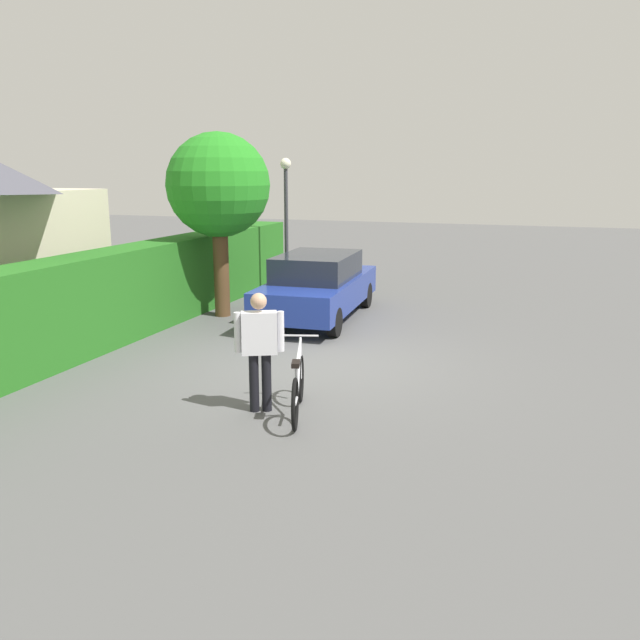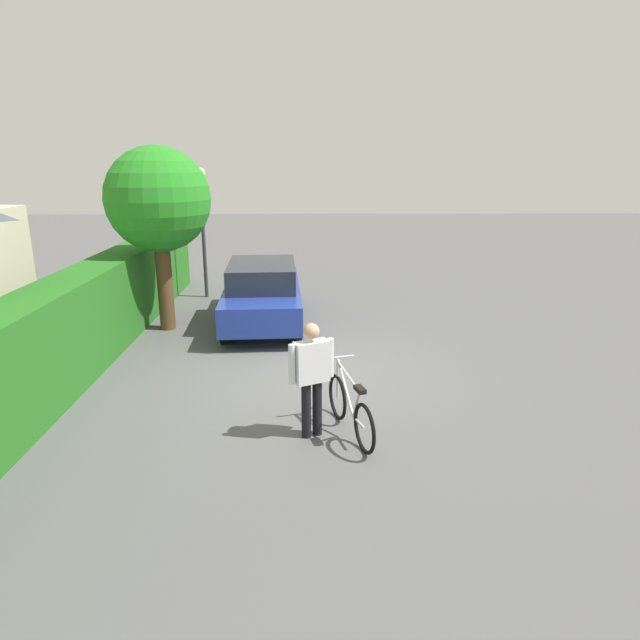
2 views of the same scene
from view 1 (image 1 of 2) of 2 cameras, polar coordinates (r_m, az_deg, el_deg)
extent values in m
plane|color=#545454|center=(10.94, 0.43, -3.77)|extent=(60.00, 60.00, 0.00)
cube|color=#25691E|center=(12.73, -18.10, 1.95)|extent=(14.97, 0.90, 1.71)
cube|color=navy|center=(14.05, -0.15, 2.52)|extent=(4.38, 1.92, 0.60)
cube|color=#1E232D|center=(13.87, -0.25, 4.76)|extent=(2.30, 1.60, 0.53)
cylinder|color=black|center=(15.69, -1.30, 2.51)|extent=(0.59, 0.21, 0.58)
cylinder|color=black|center=(15.32, 4.09, 2.22)|extent=(0.59, 0.21, 0.58)
cylinder|color=black|center=(12.99, -5.14, 0.23)|extent=(0.59, 0.21, 0.58)
cylinder|color=black|center=(12.54, 1.30, -0.20)|extent=(0.59, 0.21, 0.58)
torus|color=black|center=(9.06, -1.72, -5.18)|extent=(0.65, 0.24, 0.67)
torus|color=black|center=(8.09, -2.22, -7.46)|extent=(0.65, 0.24, 0.67)
cylinder|color=silver|center=(8.67, -1.87, -4.04)|extent=(0.64, 0.23, 0.63)
cylinder|color=silver|center=(8.29, -2.08, -5.39)|extent=(0.24, 0.11, 0.47)
cylinder|color=silver|center=(8.48, -1.95, -3.01)|extent=(0.78, 0.27, 0.16)
cylinder|color=silver|center=(8.27, -2.11, -7.04)|extent=(0.39, 0.15, 0.05)
cylinder|color=silver|center=(8.97, -1.73, -3.39)|extent=(0.04, 0.04, 0.59)
cube|color=black|center=(8.11, -2.15, -3.88)|extent=(0.24, 0.16, 0.06)
cylinder|color=silver|center=(8.88, -1.74, -1.39)|extent=(0.17, 0.49, 0.03)
cylinder|color=black|center=(8.72, -5.84, -5.52)|extent=(0.13, 0.13, 0.80)
cylinder|color=black|center=(8.72, -4.74, -5.49)|extent=(0.13, 0.13, 0.80)
cube|color=silver|center=(8.52, -5.39, -1.14)|extent=(0.38, 0.51, 0.57)
sphere|color=tan|center=(8.43, -5.45, 1.66)|extent=(0.22, 0.22, 0.22)
cylinder|color=silver|center=(8.52, -7.30, -1.10)|extent=(0.09, 0.09, 0.54)
cylinder|color=silver|center=(8.53, -3.48, -1.00)|extent=(0.09, 0.09, 0.54)
cylinder|color=#38383D|center=(16.90, -2.99, 7.76)|extent=(0.10, 0.10, 3.21)
sphere|color=#F2EDCC|center=(16.82, -3.06, 13.63)|extent=(0.28, 0.28, 0.28)
cylinder|color=brown|center=(14.40, -8.71, 4.66)|extent=(0.34, 0.34, 2.20)
sphere|color=#268621|center=(14.26, -8.96, 11.69)|extent=(2.22, 2.22, 2.22)
camera|label=2|loc=(3.57, -62.72, 14.28)|focal=30.90mm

